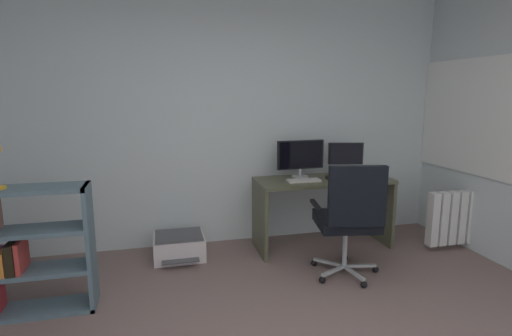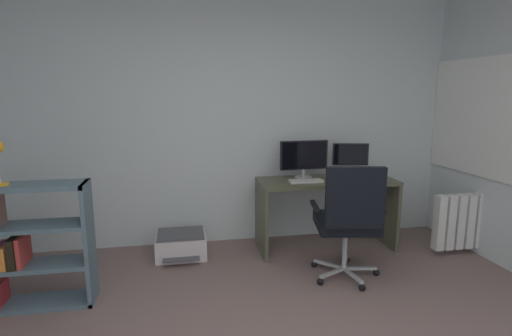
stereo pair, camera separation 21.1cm
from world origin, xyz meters
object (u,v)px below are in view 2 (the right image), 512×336
(keyboard, at_px, (306,181))
(office_chair, at_px, (349,217))
(desk, at_px, (326,198))
(computer_mouse, at_px, (333,179))
(monitor_main, at_px, (304,156))
(monitor_secondary, at_px, (350,157))
(printer, at_px, (181,245))
(bookshelf, at_px, (12,249))
(radiator, at_px, (469,221))

(keyboard, height_order, office_chair, office_chair)
(desk, height_order, computer_mouse, computer_mouse)
(monitor_main, relative_size, monitor_secondary, 1.37)
(keyboard, bearing_deg, monitor_secondary, 21.48)
(desk, relative_size, office_chair, 1.34)
(monitor_secondary, height_order, printer, monitor_secondary)
(desk, xyz_separation_m, monitor_secondary, (0.32, 0.14, 0.41))
(desk, relative_size, bookshelf, 1.47)
(monitor_secondary, bearing_deg, bookshelf, -164.61)
(bookshelf, bearing_deg, desk, 14.32)
(desk, distance_m, bookshelf, 2.86)
(bookshelf, distance_m, printer, 1.51)
(keyboard, distance_m, bookshelf, 2.62)
(monitor_secondary, distance_m, radiator, 1.36)
(desk, xyz_separation_m, office_chair, (-0.08, -0.77, 0.04))
(desk, bearing_deg, monitor_secondary, 24.24)
(monitor_main, distance_m, monitor_secondary, 0.53)
(keyboard, height_order, computer_mouse, computer_mouse)
(printer, bearing_deg, bookshelf, -148.72)
(monitor_secondary, xyz_separation_m, printer, (-1.84, -0.09, -0.84))
(monitor_secondary, bearing_deg, radiator, -26.92)
(desk, height_order, bookshelf, bookshelf)
(desk, distance_m, printer, 1.58)
(office_chair, xyz_separation_m, bookshelf, (-2.69, 0.07, -0.12))
(monitor_secondary, relative_size, bookshelf, 0.39)
(desk, bearing_deg, computer_mouse, -45.99)
(desk, xyz_separation_m, keyboard, (-0.25, -0.07, 0.21))
(printer, bearing_deg, monitor_secondary, 2.78)
(monitor_secondary, height_order, keyboard, monitor_secondary)
(keyboard, xyz_separation_m, computer_mouse, (0.30, 0.02, 0.01))
(monitor_main, xyz_separation_m, printer, (-1.31, -0.09, -0.86))
(bookshelf, distance_m, radiator, 4.18)
(monitor_secondary, height_order, office_chair, monitor_secondary)
(monitor_main, distance_m, office_chair, 1.00)
(desk, xyz_separation_m, printer, (-1.52, 0.05, -0.43))
(desk, height_order, radiator, desk)
(desk, height_order, office_chair, office_chair)
(computer_mouse, height_order, radiator, computer_mouse)
(keyboard, bearing_deg, printer, 175.04)
(keyboard, xyz_separation_m, bookshelf, (-2.52, -0.63, -0.28))
(monitor_secondary, relative_size, keyboard, 1.12)
(office_chair, bearing_deg, computer_mouse, 79.70)
(monitor_main, bearing_deg, monitor_secondary, 0.02)
(monitor_main, xyz_separation_m, keyboard, (-0.04, -0.21, -0.22))
(printer, bearing_deg, monitor_main, 3.89)
(desk, height_order, printer, desk)
(monitor_secondary, relative_size, office_chair, 0.36)
(computer_mouse, bearing_deg, keyboard, -171.43)
(monitor_secondary, bearing_deg, computer_mouse, -144.25)
(monitor_main, height_order, printer, monitor_main)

